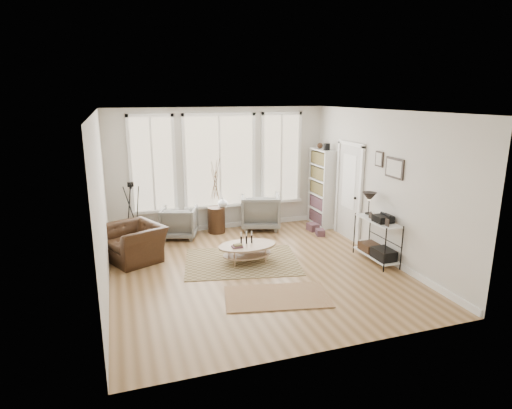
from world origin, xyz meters
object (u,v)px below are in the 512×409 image
object	(u,v)px
armchair_left	(179,222)
bookcase	(321,188)
side_table	(216,199)
accent_chair	(134,243)
low_shelf	(377,236)
coffee_table	(247,248)
armchair_right	(260,211)

from	to	relation	value
armchair_left	bookcase	bearing A→B (deg)	-164.07
side_table	accent_chair	xyz separation A→B (m)	(-1.93, -1.20, -0.47)
low_shelf	armchair_left	xyz separation A→B (m)	(-3.44, 2.66, -0.15)
armchair_left	accent_chair	bearing A→B (deg)	64.87
armchair_left	low_shelf	bearing A→B (deg)	160.46
coffee_table	armchair_right	xyz separation A→B (m)	(0.96, 2.02, 0.15)
bookcase	accent_chair	xyz separation A→B (m)	(-4.54, -0.97, -0.60)
low_shelf	armchair_left	world-z (taller)	low_shelf
bookcase	side_table	distance (m)	2.62
coffee_table	side_table	bearing A→B (deg)	93.69
coffee_table	side_table	xyz separation A→B (m)	(-0.13, 2.02, 0.54)
bookcase	low_shelf	size ratio (longest dim) A/B	1.58
low_shelf	side_table	size ratio (longest dim) A/B	0.77
low_shelf	armchair_right	world-z (taller)	low_shelf
armchair_left	accent_chair	xyz separation A→B (m)	(-1.05, -1.11, -0.01)
coffee_table	accent_chair	xyz separation A→B (m)	(-2.06, 0.82, 0.07)
bookcase	armchair_left	distance (m)	3.55
bookcase	armchair_right	size ratio (longest dim) A/B	2.19
armchair_right	armchair_left	bearing A→B (deg)	19.31
low_shelf	accent_chair	bearing A→B (deg)	160.98
armchair_right	accent_chair	world-z (taller)	armchair_right
armchair_left	coffee_table	bearing A→B (deg)	135.83
low_shelf	bookcase	bearing A→B (deg)	88.72
low_shelf	accent_chair	xyz separation A→B (m)	(-4.48, 1.55, -0.16)
bookcase	armchair_left	bearing A→B (deg)	177.77
coffee_table	accent_chair	bearing A→B (deg)	158.22
armchair_left	side_table	xyz separation A→B (m)	(0.88, 0.09, 0.46)
bookcase	low_shelf	xyz separation A→B (m)	(-0.06, -2.52, -0.44)
bookcase	accent_chair	bearing A→B (deg)	-167.88
accent_chair	bookcase	bearing A→B (deg)	76.37
low_shelf	armchair_right	distance (m)	3.11
accent_chair	low_shelf	bearing A→B (deg)	45.23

